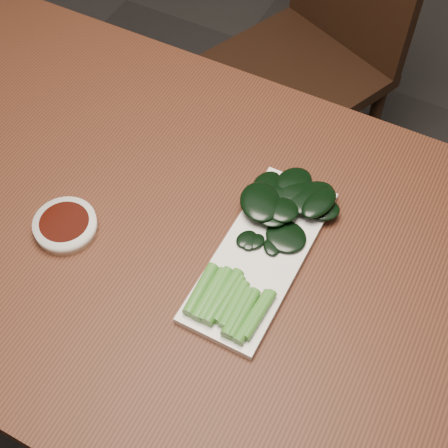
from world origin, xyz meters
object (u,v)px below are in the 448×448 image
table (196,260)px  chair_far (314,46)px  serving_plate (261,255)px  sauce_bowl (65,226)px  gai_lan (271,229)px

table → chair_far: (-0.11, 0.85, -0.19)m
serving_plate → table: bearing=-171.7°
table → sauce_bowl: (-0.20, -0.09, 0.08)m
sauce_bowl → serving_plate: 0.33m
table → gai_lan: bearing=26.7°
table → sauce_bowl: 0.23m
sauce_bowl → table: bearing=23.8°
sauce_bowl → serving_plate: sauce_bowl is taller
serving_plate → sauce_bowl: bearing=-161.6°
gai_lan → sauce_bowl: bearing=-155.1°
chair_far → sauce_bowl: bearing=-71.9°
table → serving_plate: size_ratio=4.17×
serving_plate → gai_lan: bearing=94.0°
chair_far → gai_lan: bearing=-51.0°
table → gai_lan: gai_lan is taller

